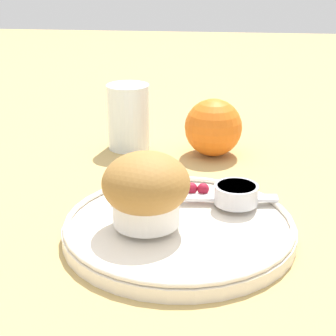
{
  "coord_description": "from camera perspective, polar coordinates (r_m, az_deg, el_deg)",
  "views": [
    {
      "loc": [
        0.04,
        -0.52,
        0.29
      ],
      "look_at": [
        -0.02,
        0.06,
        0.06
      ],
      "focal_mm": 60.0,
      "sensor_mm": 36.0,
      "label": 1
    }
  ],
  "objects": [
    {
      "name": "orange_fruit",
      "position": [
        0.81,
        4.62,
        4.13
      ],
      "size": [
        0.08,
        0.08,
        0.08
      ],
      "color": "orange",
      "rests_on": "ground_plane"
    },
    {
      "name": "muffin",
      "position": [
        0.56,
        -2.24,
        -2.17
      ],
      "size": [
        0.09,
        0.09,
        0.08
      ],
      "color": "silver",
      "rests_on": "plate"
    },
    {
      "name": "ground_plane",
      "position": [
        0.6,
        1.13,
        -6.95
      ],
      "size": [
        3.0,
        3.0,
        0.0
      ],
      "primitive_type": "plane",
      "color": "tan"
    },
    {
      "name": "berry_pair",
      "position": [
        0.64,
        3.0,
        -2.12
      ],
      "size": [
        0.03,
        0.01,
        0.01
      ],
      "color": "maroon",
      "rests_on": "plate"
    },
    {
      "name": "cream_ramekin",
      "position": [
        0.62,
        6.95,
        -2.57
      ],
      "size": [
        0.05,
        0.05,
        0.02
      ],
      "color": "silver",
      "rests_on": "plate"
    },
    {
      "name": "plate",
      "position": [
        0.59,
        1.21,
        -6.09
      ],
      "size": [
        0.24,
        0.24,
        0.02
      ],
      "color": "silver",
      "rests_on": "ground_plane"
    },
    {
      "name": "juice_glass",
      "position": [
        0.84,
        -4.04,
        5.21
      ],
      "size": [
        0.06,
        0.06,
        0.1
      ],
      "color": "silver",
      "rests_on": "ground_plane"
    },
    {
      "name": "butter_knife",
      "position": [
        0.63,
        2.72,
        -3.0
      ],
      "size": [
        0.19,
        0.03,
        0.0
      ],
      "rotation": [
        0.0,
        0.0,
        0.08
      ],
      "color": "silver",
      "rests_on": "plate"
    }
  ]
}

